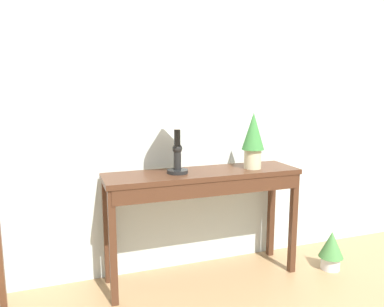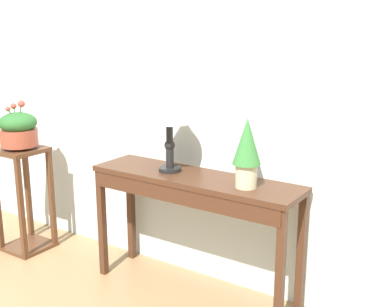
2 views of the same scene
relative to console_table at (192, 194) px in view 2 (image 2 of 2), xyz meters
name	(u,v)px [view 2 (image 2 of 2)]	position (x,y,z in m)	size (l,w,h in m)	color
back_wall_with_art	(225,75)	(0.05, 0.30, 0.72)	(9.00, 0.10, 2.80)	silver
console_table	(192,194)	(0.00, 0.00, 0.00)	(1.39, 0.37, 0.80)	#472819
table_lamp	(169,106)	(-0.19, 0.02, 0.53)	(0.28, 0.28, 0.57)	black
potted_plant_on_console	(247,149)	(0.37, -0.01, 0.34)	(0.16, 0.16, 0.41)	beige
pedestal_stand_left	(25,199)	(-1.46, -0.15, -0.28)	(0.33, 0.33, 0.81)	#56331E
planter_bowl_wide	(18,129)	(-1.46, -0.15, 0.28)	(0.28, 0.28, 0.36)	#9E4733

